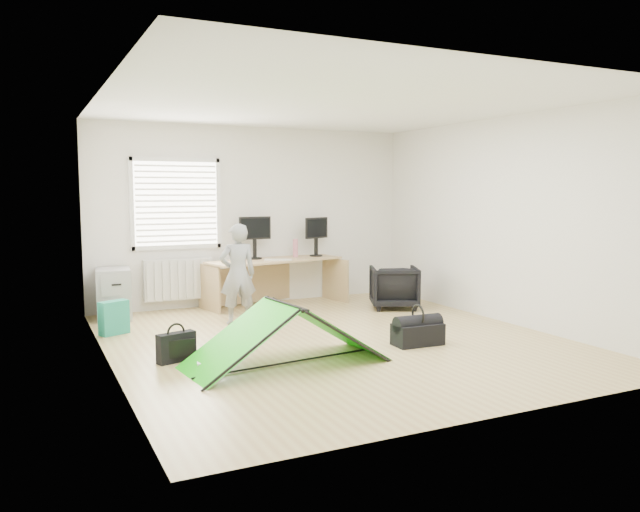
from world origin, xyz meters
name	(u,v)px	position (x,y,z in m)	size (l,w,h in m)	color
ground	(335,340)	(0.00, 0.00, 0.00)	(5.50, 5.50, 0.00)	tan
back_wall	(254,216)	(0.00, 2.75, 1.35)	(5.00, 0.02, 2.70)	silver
window	(176,204)	(-1.20, 2.71, 1.55)	(1.20, 0.06, 1.20)	silver
radiator	(179,279)	(-1.20, 2.67, 0.45)	(1.00, 0.12, 0.60)	silver
desk	(275,282)	(0.19, 2.37, 0.35)	(2.07, 0.66, 0.71)	tan
filing_cabinet	(114,294)	(-2.15, 2.41, 0.34)	(0.44, 0.59, 0.69)	#9C9DA1
monitor_left	(255,244)	(-0.08, 2.52, 0.94)	(0.49, 0.11, 0.47)	black
monitor_right	(316,242)	(0.94, 2.49, 0.93)	(0.47, 0.10, 0.45)	black
keyboard	(278,260)	(0.17, 2.19, 0.72)	(0.40, 0.14, 0.02)	beige
thermos	(295,248)	(0.60, 2.53, 0.85)	(0.08, 0.08, 0.28)	#C87083
office_chair	(394,287)	(1.70, 1.41, 0.31)	(0.67, 0.69, 0.63)	black
person	(238,274)	(-0.73, 1.36, 0.66)	(0.48, 0.31, 1.31)	gray
kite	(286,334)	(-0.90, -0.69, 0.31)	(1.99, 0.87, 0.62)	#1ED914
storage_crate	(393,296)	(1.88, 1.70, 0.12)	(0.45, 0.31, 0.25)	silver
tote_bag	(114,318)	(-2.28, 1.43, 0.21)	(0.35, 0.15, 0.41)	#1C866B
laptop_bag	(176,347)	(-1.87, -0.12, 0.15)	(0.40, 0.12, 0.30)	black
white_box	(202,367)	(-1.73, -0.59, 0.05)	(0.09, 0.09, 0.09)	silver
duffel_bag	(418,334)	(0.74, -0.60, 0.12)	(0.56, 0.28, 0.24)	black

